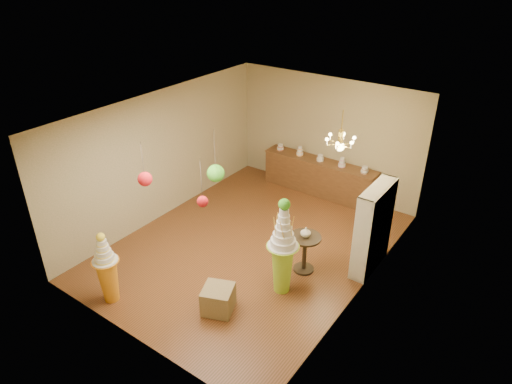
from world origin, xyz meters
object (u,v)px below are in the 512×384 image
Objects in this scene: pedestal_green at (283,256)px; round_table at (305,248)px; pedestal_orange at (108,274)px; sideboard at (319,176)px.

pedestal_green reaches higher than round_table.
pedestal_orange is 0.47× the size of sideboard.
pedestal_orange is 3.70m from round_table.
pedestal_orange reaches higher than sideboard.
sideboard reaches higher than round_table.
sideboard is at bearing 79.30° from pedestal_orange.
round_table is at bearing 87.34° from pedestal_green.
pedestal_orange is at bearing -100.70° from sideboard.
pedestal_green is at bearing 40.15° from pedestal_orange.
pedestal_orange is 1.75× the size of round_table.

